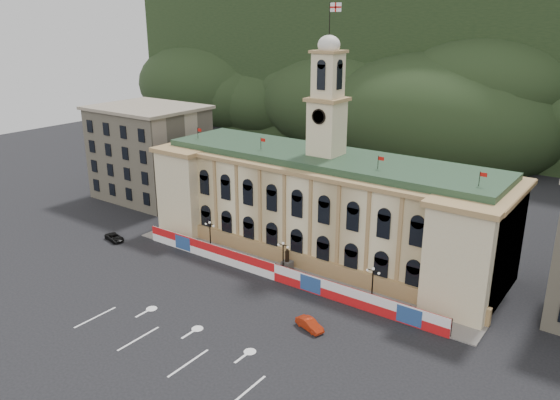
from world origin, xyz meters
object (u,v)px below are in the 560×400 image
Objects in this scene: statue at (287,265)px; lamp_center at (283,255)px; black_suv at (115,237)px; red_sedan at (310,324)px.

statue is 2.14m from lamp_center.
red_sedan is at bearing -83.18° from black_suv.
statue is at bearing 62.24° from red_sedan.
lamp_center is at bearing -66.60° from black_suv.
black_suv is at bearing -168.76° from lamp_center.
black_suv is at bearing -166.93° from statue.
lamp_center is 14.81m from red_sedan.
statue is at bearing 90.00° from lamp_center.
lamp_center is 1.26× the size of red_sedan.
red_sedan is at bearing -44.83° from statue.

